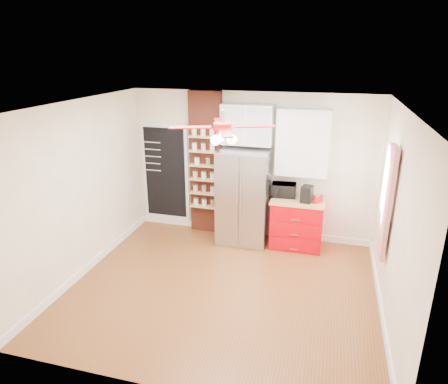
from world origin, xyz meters
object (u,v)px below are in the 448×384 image
(pantry_jar_oats, at_px, (197,161))
(coffee_maker, at_px, (307,194))
(red_cabinet, at_px, (297,223))
(ceiling_fan, at_px, (222,127))
(fridge, at_px, (244,197))
(canister_left, at_px, (316,199))
(toaster_oven, at_px, (284,190))

(pantry_jar_oats, bearing_deg, coffee_maker, -5.34)
(red_cabinet, xyz_separation_m, ceiling_fan, (-0.92, -1.68, 1.97))
(fridge, distance_m, pantry_jar_oats, 1.09)
(fridge, xyz_separation_m, red_cabinet, (0.97, 0.05, -0.42))
(red_cabinet, height_order, canister_left, canister_left)
(red_cabinet, distance_m, toaster_oven, 0.63)
(toaster_oven, distance_m, coffee_maker, 0.45)
(ceiling_fan, distance_m, toaster_oven, 2.35)
(pantry_jar_oats, bearing_deg, red_cabinet, -2.94)
(canister_left, distance_m, pantry_jar_oats, 2.27)
(pantry_jar_oats, bearing_deg, canister_left, -5.09)
(fridge, height_order, ceiling_fan, ceiling_fan)
(coffee_maker, bearing_deg, red_cabinet, 158.50)
(red_cabinet, bearing_deg, canister_left, -17.70)
(fridge, bearing_deg, canister_left, -2.20)
(coffee_maker, bearing_deg, canister_left, 9.81)
(toaster_oven, height_order, pantry_jar_oats, pantry_jar_oats)
(ceiling_fan, xyz_separation_m, canister_left, (1.23, 1.58, -1.46))
(canister_left, bearing_deg, pantry_jar_oats, 174.91)
(fridge, relative_size, red_cabinet, 1.86)
(red_cabinet, xyz_separation_m, pantry_jar_oats, (-1.90, 0.10, 0.98))
(fridge, height_order, coffee_maker, fridge)
(red_cabinet, relative_size, ceiling_fan, 0.67)
(coffee_maker, xyz_separation_m, pantry_jar_oats, (-2.04, 0.19, 0.39))
(coffee_maker, height_order, canister_left, coffee_maker)
(toaster_oven, height_order, canister_left, toaster_oven)
(fridge, xyz_separation_m, canister_left, (1.28, -0.05, 0.09))
(fridge, bearing_deg, red_cabinet, 2.95)
(ceiling_fan, relative_size, coffee_maker, 4.86)
(ceiling_fan, bearing_deg, red_cabinet, 61.29)
(fridge, bearing_deg, toaster_oven, 11.43)
(fridge, relative_size, ceiling_fan, 1.25)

